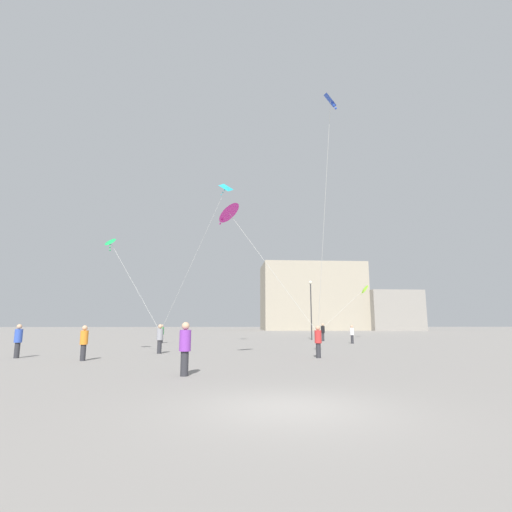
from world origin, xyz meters
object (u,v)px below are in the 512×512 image
kite_emerald_diamond (111,243)px  lamppost_east (311,301)px  person_in_purple (185,346)px  kite_cobalt_delta (331,110)px  person_in_red (318,340)px  person_in_orange (84,341)px  building_centre_hall (389,311)px  person_in_green (162,333)px  building_left_hall (312,297)px  kite_lime_diamond (364,289)px  person_in_blue (18,339)px  person_in_black (323,331)px  kite_cyan_delta (224,192)px  kite_magenta_diamond (228,212)px  person_in_white (352,333)px  person_in_grey (160,337)px

kite_emerald_diamond → lamppost_east: bearing=47.6°
person_in_purple → kite_cobalt_delta: bearing=-37.0°
person_in_purple → lamppost_east: size_ratio=0.30×
person_in_red → kite_cobalt_delta: (-0.13, -4.76, 10.44)m
person_in_orange → building_centre_hall: (43.69, 70.91, 3.63)m
person_in_green → building_left_hall: building_left_hall is taller
kite_lime_diamond → person_in_orange: bearing=-131.8°
kite_cobalt_delta → kite_lime_diamond: kite_cobalt_delta is taller
person_in_green → person_in_orange: bearing=13.4°
person_in_green → person_in_red: (11.12, -15.25, 0.01)m
person_in_blue → person_in_purple: bearing=84.2°
person_in_black → person_in_blue: person_in_blue is taller
person_in_red → lamppost_east: lamppost_east is taller
person_in_purple → kite_cobalt_delta: 12.10m
kite_cyan_delta → kite_lime_diamond: 22.37m
kite_magenta_diamond → kite_emerald_diamond: size_ratio=1.17×
person_in_white → kite_magenta_diamond: bearing=84.7°
person_in_black → kite_emerald_diamond: size_ratio=0.30×
kite_magenta_diamond → kite_lime_diamond: (15.55, 25.40, -1.84)m
person_in_black → lamppost_east: lamppost_east is taller
kite_lime_diamond → kite_cobalt_delta: bearing=-110.5°
kite_cobalt_delta → person_in_blue: bearing=160.9°
person_in_blue → kite_cobalt_delta: size_ratio=0.16×
person_in_blue → kite_magenta_diamond: 13.01m
person_in_black → kite_lime_diamond: bearing=101.7°
kite_cyan_delta → kite_emerald_diamond: 11.63m
person_in_green → person_in_white: bearing=100.6°
building_centre_hall → person_in_orange: bearing=-121.6°
person_in_white → building_centre_hall: 62.13m
person_in_orange → person_in_grey: size_ratio=0.98×
person_in_white → kite_lime_diamond: 12.67m
person_in_black → kite_emerald_diamond: bearing=-79.5°
person_in_grey → kite_lime_diamond: (19.71, 21.00, 4.78)m
person_in_black → kite_magenta_diamond: kite_magenta_diamond is taller
kite_magenta_diamond → kite_emerald_diamond: bearing=149.7°
person_in_orange → building_left_hall: (25.69, 73.83, 6.99)m
person_in_orange → kite_cobalt_delta: size_ratio=0.16×
person_in_white → person_in_red: (-5.90, -13.66, 0.04)m
person_in_red → kite_cobalt_delta: bearing=-32.4°
kite_cobalt_delta → kite_cyan_delta: (-5.37, 15.39, 1.36)m
person_in_white → person_in_blue: size_ratio=0.91×
kite_cyan_delta → person_in_orange: bearing=-118.8°
person_in_blue → kite_cobalt_delta: bearing=102.0°
person_in_blue → kite_emerald_diamond: kite_emerald_diamond is taller
person_in_orange → building_left_hall: size_ratio=0.07×
kite_cobalt_delta → person_in_purple: bearing=-162.8°
person_in_red → kite_cobalt_delta: kite_cobalt_delta is taller
person_in_red → building_centre_hall: (31.85, 69.99, 3.65)m
kite_cobalt_delta → kite_cyan_delta: bearing=109.2°
person_in_purple → building_centre_hall: size_ratio=0.15×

